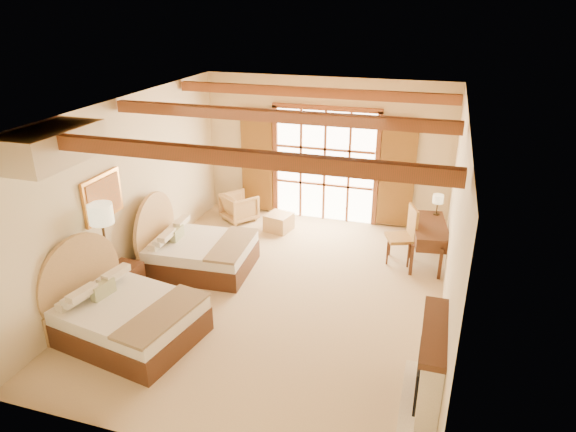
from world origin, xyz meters
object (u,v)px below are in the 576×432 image
at_px(armchair, 239,207).
at_px(desk, 428,241).
at_px(bed_far, 193,249).
at_px(nightstand, 126,280).
at_px(bed_near, 120,313).

distance_m(armchair, desk, 4.30).
xyz_separation_m(bed_far, nightstand, (-0.66, -1.22, -0.09)).
relative_size(nightstand, armchair, 0.81).
bearing_deg(bed_near, bed_far, 98.46).
distance_m(nightstand, desk, 5.60).
xyz_separation_m(bed_far, armchair, (-0.03, 2.36, -0.06)).
bearing_deg(nightstand, bed_far, 65.79).
bearing_deg(bed_far, bed_near, -95.17).
bearing_deg(desk, nightstand, -158.33).
height_order(bed_far, nightstand, bed_far).
distance_m(bed_near, armchair, 4.62).
bearing_deg(desk, bed_near, -146.31).
relative_size(bed_far, desk, 1.32).
distance_m(bed_far, desk, 4.47).
relative_size(armchair, desk, 0.47).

